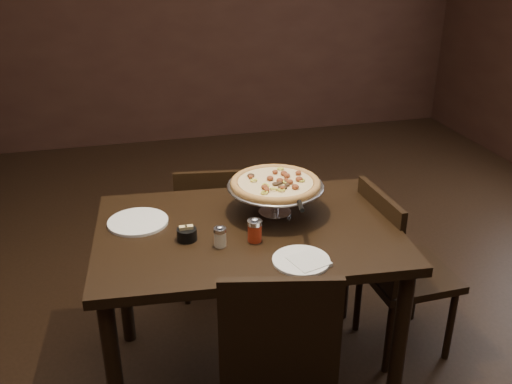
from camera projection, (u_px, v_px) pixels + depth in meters
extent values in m
cube|color=black|center=(261.00, 361.00, 2.94)|extent=(6.00, 7.00, 0.02)
cube|color=black|center=(167.00, 0.00, 5.43)|extent=(6.00, 0.02, 2.80)
cube|color=black|center=(248.00, 232.00, 2.51)|extent=(1.39, 0.99, 0.04)
cylinder|color=black|center=(115.00, 380.00, 2.26)|extent=(0.07, 0.07, 0.78)
cylinder|color=black|center=(399.00, 347.00, 2.43)|extent=(0.07, 0.07, 0.78)
cylinder|color=black|center=(123.00, 277.00, 2.92)|extent=(0.07, 0.07, 0.78)
cylinder|color=black|center=(345.00, 257.00, 3.10)|extent=(0.07, 0.07, 0.78)
cylinder|color=silver|center=(275.00, 212.00, 2.63)|extent=(0.15, 0.15, 0.01)
cylinder|color=silver|center=(275.00, 200.00, 2.60)|extent=(0.03, 0.03, 0.12)
cylinder|color=silver|center=(275.00, 187.00, 2.57)|extent=(0.11, 0.11, 0.01)
cylinder|color=#949499|center=(275.00, 186.00, 2.57)|extent=(0.43, 0.43, 0.01)
torus|color=#949499|center=(275.00, 186.00, 2.57)|extent=(0.44, 0.44, 0.01)
cylinder|color=#945D2C|center=(275.00, 184.00, 2.57)|extent=(0.40, 0.40, 0.01)
torus|color=#945D2C|center=(275.00, 183.00, 2.56)|extent=(0.41, 0.41, 0.03)
cylinder|color=tan|center=(275.00, 182.00, 2.56)|extent=(0.34, 0.34, 0.01)
cylinder|color=beige|center=(220.00, 239.00, 2.34)|extent=(0.05, 0.05, 0.07)
cylinder|color=silver|center=(220.00, 230.00, 2.32)|extent=(0.05, 0.05, 0.02)
ellipsoid|color=silver|center=(220.00, 227.00, 2.32)|extent=(0.03, 0.03, 0.01)
cylinder|color=maroon|center=(255.00, 233.00, 2.38)|extent=(0.06, 0.06, 0.08)
cylinder|color=silver|center=(255.00, 223.00, 2.36)|extent=(0.06, 0.06, 0.02)
ellipsoid|color=silver|center=(255.00, 219.00, 2.35)|extent=(0.03, 0.03, 0.01)
cylinder|color=black|center=(187.00, 234.00, 2.39)|extent=(0.08, 0.08, 0.05)
cube|color=tan|center=(183.00, 232.00, 2.38)|extent=(0.03, 0.02, 0.06)
cube|color=tan|center=(189.00, 232.00, 2.39)|extent=(0.03, 0.02, 0.06)
cube|color=silver|center=(309.00, 262.00, 2.23)|extent=(0.17, 0.17, 0.01)
cylinder|color=white|center=(138.00, 222.00, 2.53)|extent=(0.27, 0.27, 0.01)
cylinder|color=white|center=(301.00, 260.00, 2.24)|extent=(0.23, 0.23, 0.01)
cone|color=silver|center=(300.00, 205.00, 2.38)|extent=(0.14, 0.14, 0.00)
cylinder|color=black|center=(300.00, 204.00, 2.38)|extent=(0.04, 0.14, 0.02)
cube|color=black|center=(212.00, 229.00, 3.37)|extent=(0.45, 0.45, 0.04)
cube|color=black|center=(211.00, 207.00, 3.11)|extent=(0.39, 0.09, 0.41)
cylinder|color=black|center=(237.00, 245.00, 3.61)|extent=(0.03, 0.03, 0.38)
cylinder|color=black|center=(186.00, 247.00, 3.58)|extent=(0.03, 0.03, 0.38)
cylinder|color=black|center=(241.00, 272.00, 3.33)|extent=(0.03, 0.03, 0.38)
cylinder|color=black|center=(186.00, 275.00, 3.30)|extent=(0.03, 0.03, 0.38)
cube|color=black|center=(280.00, 333.00, 2.02)|extent=(0.43, 0.13, 0.46)
cube|color=black|center=(407.00, 274.00, 2.87)|extent=(0.44, 0.44, 0.04)
cube|color=black|center=(378.00, 235.00, 2.72)|extent=(0.04, 0.42, 0.44)
cylinder|color=black|center=(450.00, 325.00, 2.86)|extent=(0.04, 0.04, 0.41)
cylinder|color=black|center=(415.00, 288.00, 3.16)|extent=(0.04, 0.04, 0.41)
cylinder|color=black|center=(389.00, 337.00, 2.77)|extent=(0.04, 0.04, 0.41)
cylinder|color=black|center=(358.00, 298.00, 3.07)|extent=(0.04, 0.04, 0.41)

